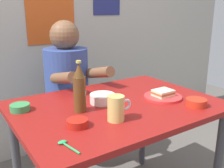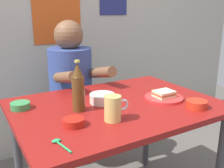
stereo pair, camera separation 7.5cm
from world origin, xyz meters
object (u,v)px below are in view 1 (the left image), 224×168
Objects in this scene: dining_table at (117,119)px; person_seated at (67,76)px; plate_orange at (163,97)px; beer_mug at (116,108)px; dip_bowl_green at (20,107)px; sandwich at (163,93)px; stool at (69,127)px; beer_bottle at (80,89)px.

person_seated is at bearing 91.73° from dining_table.
dining_table is 5.00× the size of plate_orange.
dining_table is 1.53× the size of person_seated.
beer_mug is 1.26× the size of dip_bowl_green.
beer_mug is 0.50m from dip_bowl_green.
stool is at bearing 112.71° from sandwich.
stool is at bearing 112.71° from plate_orange.
sandwich reaches higher than stool.
person_seated reaches higher than dip_bowl_green.
beer_bottle is 2.62× the size of dip_bowl_green.
stool is at bearing 91.69° from dining_table.
plate_orange reaches higher than dining_table.
beer_mug reaches higher than stool.
sandwich is at bearing -19.24° from dip_bowl_green.
beer_mug is at bearing -65.12° from beer_bottle.
beer_bottle is (-0.22, 0.01, 0.21)m from dining_table.
stool is 2.05× the size of plate_orange.
dining_table is 0.30m from plate_orange.
beer_bottle is (-0.49, 0.08, 0.09)m from sandwich.
dining_table is at bearing -3.07° from beer_bottle.
beer_mug is 0.48× the size of beer_bottle.
sandwich is 0.51m from beer_bottle.
beer_mug is at bearing -125.63° from dining_table.
stool is 4.09× the size of sandwich.
dip_bowl_green is at bearing 132.82° from beer_mug.
stool is at bearing 72.02° from beer_bottle.
sandwich is at bearing -67.29° from stool.
dip_bowl_green is at bearing 160.76° from plate_orange.
beer_mug reaches higher than plate_orange.
beer_bottle is (-0.09, 0.19, 0.06)m from beer_mug.
stool is 0.87m from sandwich.
dip_bowl_green is at bearing -136.46° from person_seated.
person_seated is 0.75m from sandwich.
dining_table reaches higher than stool.
beer_bottle is (-0.49, 0.08, 0.11)m from plate_orange.
dining_table is at bearing 165.19° from sandwich.
person_seated reaches higher than beer_mug.
beer_bottle is at bearing 170.30° from sandwich.
person_seated is 0.75m from plate_orange.
beer_bottle is at bearing -34.90° from dip_bowl_green.
person_seated is at bearing 43.54° from dip_bowl_green.
sandwich is (0.28, -0.07, 0.13)m from dining_table.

